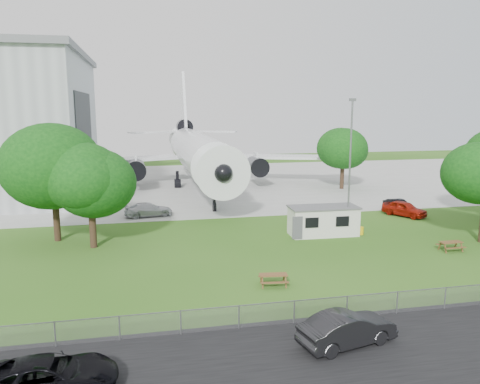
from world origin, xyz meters
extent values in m
plane|color=#467326|center=(0.00, 0.00, 0.00)|extent=(160.00, 160.00, 0.00)
cube|color=black|center=(0.00, -13.00, 0.01)|extent=(120.00, 8.00, 0.02)
cube|color=#B7B7B2|center=(0.00, 38.00, 0.01)|extent=(120.00, 46.00, 0.03)
cube|color=#2D3033|center=(-16.93, 33.00, 6.75)|extent=(0.16, 16.00, 12.96)
cylinder|color=white|center=(-2.00, 34.00, 5.10)|extent=(5.40, 34.00, 5.40)
cone|color=white|center=(-2.00, 15.00, 5.10)|extent=(5.40, 5.50, 5.40)
cone|color=white|center=(-2.00, 55.00, 5.90)|extent=(4.86, 9.00, 4.86)
cube|color=white|center=(-14.50, 37.20, 3.90)|extent=(21.36, 10.77, 0.36)
cube|color=white|center=(10.50, 37.20, 3.90)|extent=(21.36, 10.77, 0.36)
cube|color=white|center=(-2.00, 55.00, 11.60)|extent=(0.46, 9.96, 12.17)
cylinder|color=#515459|center=(-10.50, 33.50, 3.00)|extent=(2.50, 4.20, 2.50)
cylinder|color=#515459|center=(6.50, 33.50, 3.00)|extent=(2.50, 4.20, 2.50)
cylinder|color=#515459|center=(-2.00, 54.00, 7.90)|extent=(2.60, 4.50, 2.60)
cylinder|color=black|center=(-2.00, 18.50, 1.20)|extent=(0.36, 0.36, 2.40)
cylinder|color=black|center=(-4.80, 35.00, 1.20)|extent=(0.44, 0.44, 2.40)
cylinder|color=black|center=(0.80, 35.00, 1.20)|extent=(0.44, 0.44, 2.40)
cube|color=silver|center=(6.13, 6.82, 1.25)|extent=(6.07, 2.67, 2.50)
cube|color=#59595B|center=(6.13, 6.82, 2.56)|extent=(6.28, 2.88, 0.12)
cylinder|color=gold|center=(9.53, 6.22, 0.35)|extent=(0.50, 0.50, 0.70)
cube|color=gray|center=(0.00, -9.50, 0.00)|extent=(58.00, 0.04, 1.30)
cylinder|color=slate|center=(8.20, 6.20, 6.00)|extent=(0.16, 0.16, 12.00)
cylinder|color=#382619|center=(-17.01, 9.76, 1.85)|extent=(0.56, 0.56, 3.70)
sphere|color=#1E6216|center=(-17.01, 9.76, 6.38)|extent=(8.57, 8.57, 8.57)
cylinder|color=#382619|center=(-13.79, 7.09, 1.64)|extent=(0.56, 0.56, 3.27)
sphere|color=#1E6216|center=(-13.79, 7.09, 5.63)|extent=(7.36, 7.36, 7.36)
cylinder|color=#382619|center=(17.85, 29.14, 1.54)|extent=(0.56, 0.56, 3.09)
sphere|color=#1E6216|center=(17.85, 29.14, 5.32)|extent=(6.83, 6.83, 6.83)
imported|color=black|center=(-0.21, -12.19, 0.81)|extent=(5.18, 2.83, 1.62)
imported|color=black|center=(-13.59, -13.45, 0.76)|extent=(5.51, 2.67, 1.51)
imported|color=#961508|center=(17.32, 12.00, 0.79)|extent=(3.94, 4.98, 1.59)
imported|color=black|center=(17.69, 13.80, 0.69)|extent=(1.65, 4.25, 1.38)
imported|color=silver|center=(-9.17, 17.38, 0.72)|extent=(5.22, 2.75, 1.44)
camera|label=1|loc=(-9.59, -31.67, 11.34)|focal=35.00mm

